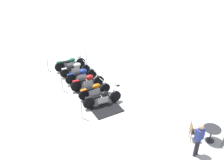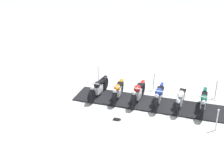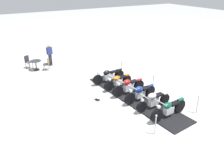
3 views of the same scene
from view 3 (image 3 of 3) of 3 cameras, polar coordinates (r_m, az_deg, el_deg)
name	(u,v)px [view 3 (image 3 of 3)]	position (r m, az deg, el deg)	size (l,w,h in m)	color
ground_plane	(134,98)	(13.00, 5.59, -4.45)	(80.00, 80.00, 0.00)	silver
display_platform	(134,97)	(12.99, 5.60, -4.34)	(7.26, 1.59, 0.05)	black
motorcycle_black	(108,76)	(14.56, -0.92, 1.10)	(2.28, 0.70, 0.97)	black
motorcycle_copper	(118,81)	(13.82, 1.49, -0.31)	(2.07, 0.68, 0.92)	black
motorcycle_maroon	(128,86)	(13.08, 4.13, -1.61)	(2.19, 0.73, 0.99)	black
motorcycle_navy	(140,93)	(12.40, 7.08, -3.21)	(2.17, 0.73, 1.00)	black
motorcycle_cream	(153,100)	(11.78, 10.39, -5.05)	(2.18, 0.62, 0.90)	black
motorcycle_forest	(169,109)	(11.23, 14.13, -7.12)	(2.27, 0.73, 1.01)	black
stanchion_left_mid	(153,86)	(13.78, 10.32, -1.41)	(0.31, 0.31, 1.03)	silver
stanchion_right_rear	(155,128)	(10.09, 10.87, -11.95)	(0.32, 0.32, 1.02)	silver
stanchion_left_front	(121,70)	(15.86, 2.41, 2.49)	(0.31, 0.31, 1.04)	silver
stanchion_left_rear	(197,107)	(12.13, 20.74, -6.54)	(0.32, 0.32, 1.01)	silver
info_placard	(98,99)	(12.69, -3.69, -4.80)	(0.27, 0.35, 0.19)	#333338
cafe_table	(36,63)	(17.54, -18.77, 4.08)	(0.79, 0.79, 0.74)	#2D2D33
cafe_chair_near_table	(47,63)	(17.32, -16.17, 4.11)	(0.54, 0.54, 0.93)	olive
cafe_chair_across_table	(28,61)	(18.15, -20.54, 4.52)	(0.55, 0.55, 0.98)	#2D2D33
bystander_person	(50,53)	(18.07, -15.54, 6.61)	(0.44, 0.30, 1.69)	#23232D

